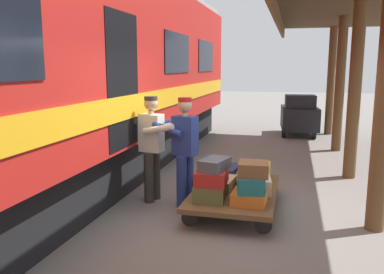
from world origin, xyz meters
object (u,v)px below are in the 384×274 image
(suitcase_red_plastic, at_px, (212,177))
(baggage_tug, at_px, (299,116))
(porter_by_door, at_px, (153,145))
(suitcase_orange_carryall, at_px, (249,198))
(suitcase_yellow_case, at_px, (257,173))
(suitcase_tan_vintage, at_px, (217,183))
(suitcase_olive_duffel, at_px, (209,192))
(train_car, at_px, (35,73))
(porter_in_overalls, at_px, (184,148))
(suitcase_cream_canvas, at_px, (253,184))
(luggage_cart, at_px, (235,193))
(suitcase_brown_leather, at_px, (254,169))
(suitcase_teal_softside, at_px, (251,183))
(suitcase_slate_roller, at_px, (215,164))
(suitcase_navy_fabric, at_px, (223,172))

(suitcase_red_plastic, xyz_separation_m, baggage_tug, (-1.27, -7.72, -0.01))
(suitcase_red_plastic, distance_m, porter_by_door, 1.27)
(suitcase_orange_carryall, relative_size, baggage_tug, 0.26)
(suitcase_yellow_case, distance_m, suitcase_red_plastic, 1.23)
(suitcase_tan_vintage, xyz_separation_m, porter_by_door, (1.06, -0.06, 0.53))
(suitcase_olive_duffel, bearing_deg, train_car, -4.87)
(porter_in_overalls, bearing_deg, suitcase_orange_carryall, 153.72)
(suitcase_yellow_case, xyz_separation_m, suitcase_cream_canvas, (0.00, 0.57, -0.03))
(luggage_cart, height_order, suitcase_orange_carryall, suitcase_orange_carryall)
(train_car, relative_size, suitcase_cream_canvas, 29.14)
(suitcase_cream_canvas, height_order, porter_by_door, porter_by_door)
(train_car, height_order, baggage_tug, train_car)
(baggage_tug, bearing_deg, suitcase_brown_leather, 84.94)
(suitcase_yellow_case, bearing_deg, porter_by_door, 17.27)
(suitcase_orange_carryall, height_order, suitcase_olive_duffel, suitcase_olive_duffel)
(train_car, distance_m, suitcase_olive_duffel, 3.31)
(porter_in_overalls, bearing_deg, suitcase_tan_vintage, -176.17)
(suitcase_teal_softside, xyz_separation_m, porter_by_door, (1.63, -0.60, 0.34))
(suitcase_slate_roller, bearing_deg, suitcase_red_plastic, 2.30)
(porter_in_overalls, bearing_deg, train_car, 7.00)
(train_car, distance_m, suitcase_slate_roller, 3.19)
(train_car, relative_size, suitcase_orange_carryall, 35.33)
(porter_in_overalls, relative_size, baggage_tug, 0.96)
(suitcase_cream_canvas, relative_size, porter_by_door, 0.33)
(suitcase_red_plastic, distance_m, suitcase_brown_leather, 0.60)
(suitcase_teal_softside, bearing_deg, porter_in_overalls, -24.99)
(suitcase_brown_leather, bearing_deg, baggage_tug, -95.06)
(train_car, relative_size, suitcase_olive_duffel, 35.96)
(suitcase_tan_vintage, bearing_deg, train_car, 6.43)
(suitcase_navy_fabric, bearing_deg, suitcase_brown_leather, 118.73)
(suitcase_slate_roller, bearing_deg, suitcase_teal_softside, 178.38)
(suitcase_navy_fabric, xyz_separation_m, porter_in_overalls, (0.52, 0.60, 0.51))
(suitcase_yellow_case, height_order, porter_by_door, porter_by_door)
(suitcase_brown_leather, bearing_deg, train_car, -3.58)
(train_car, xyz_separation_m, porter_by_door, (-1.80, -0.38, -1.14))
(suitcase_cream_canvas, relative_size, suitcase_navy_fabric, 0.99)
(baggage_tug, bearing_deg, suitcase_tan_vintage, 79.83)
(suitcase_yellow_case, relative_size, porter_by_door, 0.32)
(suitcase_brown_leather, bearing_deg, suitcase_teal_softside, 3.66)
(suitcase_cream_canvas, xyz_separation_m, porter_in_overalls, (1.08, 0.03, 0.51))
(suitcase_navy_fabric, bearing_deg, suitcase_teal_softside, 117.25)
(suitcase_cream_canvas, distance_m, suitcase_brown_leather, 0.66)
(suitcase_orange_carryall, height_order, suitcase_cream_canvas, suitcase_cream_canvas)
(suitcase_olive_duffel, relative_size, suitcase_slate_roller, 0.91)
(suitcase_teal_softside, xyz_separation_m, suitcase_brown_leather, (-0.04, -0.00, 0.21))
(suitcase_tan_vintage, relative_size, porter_in_overalls, 0.33)
(luggage_cart, distance_m, suitcase_yellow_case, 0.66)
(suitcase_yellow_case, bearing_deg, suitcase_orange_carryall, 90.00)
(suitcase_tan_vintage, height_order, suitcase_teal_softside, suitcase_teal_softside)
(suitcase_slate_roller, height_order, baggage_tug, baggage_tug)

